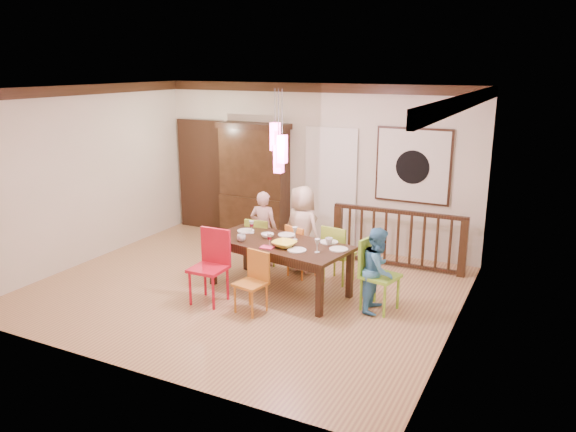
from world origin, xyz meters
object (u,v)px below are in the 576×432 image
at_px(chair_end_right, 381,270).
at_px(balustrade, 398,237).
at_px(dining_table, 279,247).
at_px(chair_far_left, 261,240).
at_px(china_hutch, 254,182).
at_px(person_far_mid, 302,229).
at_px(person_end_right, 378,270).
at_px(person_far_left, 264,229).

height_order(chair_end_right, balustrade, chair_end_right).
height_order(dining_table, chair_far_left, chair_far_left).
distance_m(chair_far_left, balustrade, 2.22).
relative_size(dining_table, china_hutch, 1.01).
xyz_separation_m(dining_table, balustrade, (1.27, 1.75, -0.16)).
bearing_deg(person_far_mid, dining_table, 110.20).
height_order(chair_far_left, person_far_mid, person_far_mid).
relative_size(dining_table, balustrade, 1.01).
relative_size(chair_far_left, chair_end_right, 0.88).
bearing_deg(chair_end_right, chair_far_left, 86.55).
bearing_deg(chair_far_left, person_end_right, 157.38).
bearing_deg(person_end_right, person_far_left, 65.48).
distance_m(balustrade, person_end_right, 1.77).
bearing_deg(balustrade, china_hutch, 171.40).
xyz_separation_m(dining_table, person_far_mid, (-0.05, 0.88, 0.03)).
bearing_deg(china_hutch, person_end_right, -34.30).
bearing_deg(chair_end_right, person_end_right, 147.76).
xyz_separation_m(chair_far_left, person_far_mid, (0.63, 0.21, 0.20)).
height_order(dining_table, person_far_mid, person_far_mid).
xyz_separation_m(person_far_left, person_far_mid, (0.68, 0.03, 0.07)).
height_order(china_hutch, person_far_left, china_hutch).
bearing_deg(chair_far_left, person_far_left, -79.93).
relative_size(chair_end_right, balustrade, 0.45).
relative_size(balustrade, person_end_right, 1.89).
xyz_separation_m(dining_table, chair_end_right, (1.51, 0.02, -0.10)).
height_order(chair_end_right, person_end_right, person_end_right).
relative_size(balustrade, person_far_mid, 1.57).
bearing_deg(china_hutch, dining_table, -52.69).
height_order(china_hutch, person_end_right, china_hutch).
bearing_deg(person_end_right, person_far_mid, 56.59).
height_order(balustrade, person_end_right, person_end_right).
bearing_deg(person_far_left, china_hutch, -63.54).
relative_size(dining_table, person_far_mid, 1.58).
xyz_separation_m(chair_far_left, person_end_right, (2.16, -0.68, 0.08)).
distance_m(chair_far_left, person_far_left, 0.23).
bearing_deg(person_far_mid, chair_far_left, 35.48).
bearing_deg(chair_far_left, dining_table, 130.06).
bearing_deg(china_hutch, person_far_left, -55.00).
distance_m(dining_table, person_end_right, 1.49).
bearing_deg(chair_end_right, dining_table, 103.86).
bearing_deg(person_far_mid, person_far_left, 19.66).
relative_size(person_far_left, person_end_right, 1.08).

